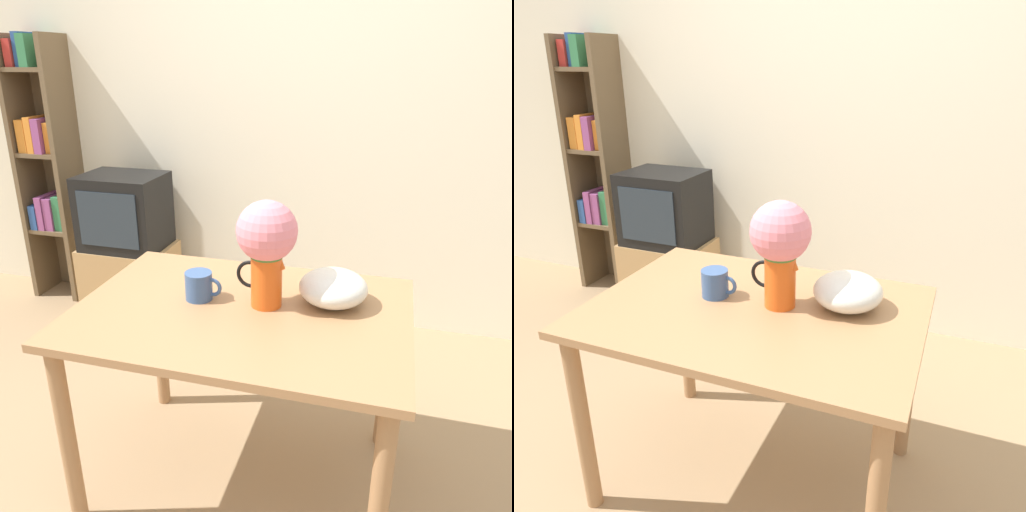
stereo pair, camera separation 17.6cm
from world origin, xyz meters
TOP-DOWN VIEW (x-y plane):
  - ground_plane at (0.00, 0.00)m, footprint 12.00×12.00m
  - wall_back at (0.00, 1.66)m, footprint 8.00×0.05m
  - table at (0.04, 0.15)m, footprint 1.19×0.85m
  - flower_vase at (0.11, 0.20)m, footprint 0.22×0.22m
  - coffee_mug at (-0.14, 0.18)m, footprint 0.14×0.10m
  - white_bowl at (0.34, 0.27)m, footprint 0.25×0.25m
  - tv_stand at (-1.08, 1.27)m, footprint 0.55×0.40m
  - tv_set at (-1.08, 1.27)m, footprint 0.49×0.39m
  - bookshelf at (-1.77, 1.51)m, footprint 0.36×0.29m

SIDE VIEW (x-z plane):
  - ground_plane at x=0.00m, z-range 0.00..0.00m
  - tv_stand at x=-1.08m, z-range 0.00..0.51m
  - table at x=0.04m, z-range 0.27..1.06m
  - tv_set at x=-1.08m, z-range 0.51..0.97m
  - coffee_mug at x=-0.14m, z-range 0.79..0.89m
  - white_bowl at x=0.34m, z-range 0.79..0.92m
  - bookshelf at x=-1.77m, z-range 0.07..1.85m
  - flower_vase at x=0.11m, z-range 0.84..1.23m
  - wall_back at x=0.00m, z-range 0.00..2.60m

